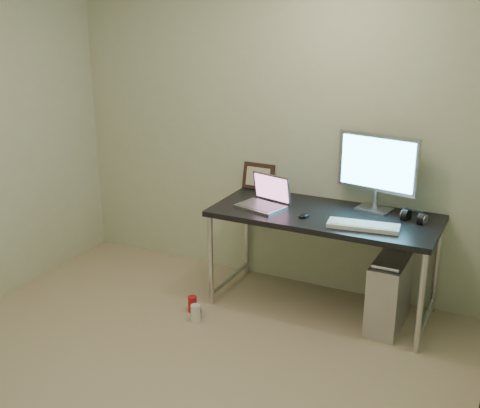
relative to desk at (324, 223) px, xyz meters
name	(u,v)px	position (x,y,z in m)	size (l,w,h in m)	color
floor	(154,388)	(-0.55, -1.40, -0.67)	(3.50, 3.50, 0.00)	tan
wall_back	(274,129)	(-0.55, 0.35, 0.58)	(3.50, 0.02, 2.50)	beige
desk	(324,223)	(0.00, 0.00, 0.00)	(1.61, 0.70, 0.75)	black
tower_computer	(389,293)	(0.51, -0.05, -0.42)	(0.22, 0.49, 0.54)	#B3B3B8
cable_a	(395,255)	(0.46, 0.30, -0.27)	(0.01, 0.01, 0.70)	black
cable_b	(406,260)	(0.55, 0.28, -0.29)	(0.01, 0.01, 0.72)	black
can_red	(192,304)	(-0.83, -0.48, -0.61)	(0.07, 0.07, 0.12)	red
can_white	(196,313)	(-0.73, -0.60, -0.61)	(0.07, 0.07, 0.13)	white
can_blue	(197,314)	(-0.75, -0.55, -0.64)	(0.06, 0.06, 0.11)	#122C9E
laptop	(265,199)	(-0.45, -0.05, 0.13)	(0.39, 0.34, 0.23)	#A4A4AA
monitor	(377,166)	(0.30, 0.22, 0.40)	(0.59, 0.21, 0.56)	#A4A4AA
keyboard	(363,226)	(0.33, -0.17, 0.09)	(0.47, 0.15, 0.03)	white
mouse_right	(394,228)	(0.52, -0.14, 0.10)	(0.07, 0.11, 0.04)	black
mouse_left	(304,214)	(-0.11, -0.14, 0.10)	(0.06, 0.10, 0.03)	black
headphones	(414,217)	(0.60, 0.11, 0.11)	(0.18, 0.11, 0.11)	black
picture_frame	(258,176)	(-0.67, 0.33, 0.18)	(0.27, 0.03, 0.21)	black
webcam	(283,183)	(-0.45, 0.31, 0.16)	(0.04, 0.04, 0.11)	silver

